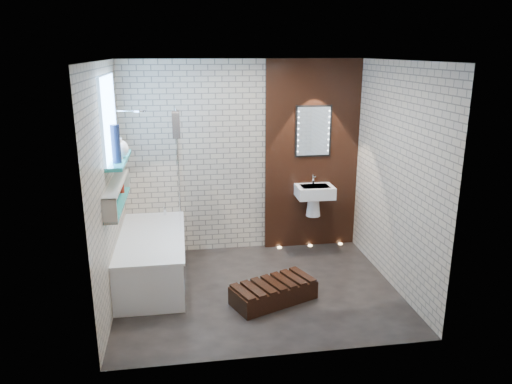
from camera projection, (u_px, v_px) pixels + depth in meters
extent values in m
plane|color=black|center=(258.00, 289.00, 5.73)|extent=(3.20, 3.20, 0.00)
cube|color=#BBAD95|center=(243.00, 158.00, 6.60)|extent=(3.20, 0.04, 2.60)
cube|color=#BBAD95|center=(282.00, 222.00, 4.14)|extent=(3.20, 0.04, 2.60)
cube|color=#BBAD95|center=(108.00, 189.00, 5.14)|extent=(0.04, 2.60, 2.60)
cube|color=#BBAD95|center=(396.00, 177.00, 5.60)|extent=(0.04, 2.60, 2.60)
plane|color=white|center=(258.00, 60.00, 5.01)|extent=(3.20, 3.20, 0.00)
cube|color=black|center=(312.00, 156.00, 6.71)|extent=(1.30, 0.06, 2.60)
cube|color=#7FADE0|center=(108.00, 118.00, 5.27)|extent=(0.03, 1.00, 0.90)
cube|color=teal|center=(119.00, 160.00, 5.42)|extent=(0.18, 1.00, 0.04)
cube|color=teal|center=(118.00, 204.00, 5.35)|extent=(0.14, 1.30, 0.03)
cube|color=#B2A899|center=(117.00, 183.00, 5.28)|extent=(0.14, 1.30, 0.03)
cube|color=#B2A899|center=(110.00, 212.00, 4.71)|extent=(0.14, 0.03, 0.26)
cube|color=#B2A899|center=(124.00, 179.00, 5.92)|extent=(0.14, 0.03, 0.26)
cube|color=white|center=(152.00, 259.00, 5.90)|extent=(0.75, 1.70, 0.55)
cube|color=white|center=(151.00, 236.00, 5.82)|extent=(0.79, 1.74, 0.03)
cylinder|color=silver|center=(165.00, 211.00, 6.52)|extent=(0.04, 0.04, 0.12)
cube|color=white|center=(178.00, 169.00, 6.09)|extent=(0.01, 0.78, 1.40)
cube|color=black|center=(176.00, 125.00, 5.80)|extent=(0.09, 0.23, 0.30)
cylinder|color=silver|center=(140.00, 111.00, 5.89)|extent=(0.18, 0.18, 0.02)
cube|color=white|center=(315.00, 192.00, 6.64)|extent=(0.50, 0.36, 0.16)
cone|color=white|center=(313.00, 206.00, 6.75)|extent=(0.20, 0.20, 0.28)
cylinder|color=silver|center=(313.00, 179.00, 6.69)|extent=(0.03, 0.03, 0.14)
cube|color=black|center=(313.00, 131.00, 6.58)|extent=(0.50, 0.02, 0.70)
cube|color=silver|center=(314.00, 131.00, 6.57)|extent=(0.45, 0.01, 0.65)
cube|color=black|center=(274.00, 293.00, 5.44)|extent=(1.02, 0.74, 0.21)
cylinder|color=#963E17|center=(113.00, 208.00, 4.97)|extent=(0.06, 0.06, 0.11)
cylinder|color=maroon|center=(121.00, 186.00, 5.69)|extent=(0.06, 0.06, 0.16)
cylinder|color=#16203E|center=(116.00, 144.00, 5.14)|extent=(0.10, 0.10, 0.41)
cylinder|color=white|center=(119.00, 148.00, 5.36)|extent=(0.08, 0.08, 0.23)
sphere|color=white|center=(119.00, 149.00, 5.39)|extent=(0.21, 0.21, 0.21)
cylinder|color=#FFD899|center=(279.00, 247.00, 6.94)|extent=(0.06, 0.06, 0.01)
cylinder|color=#FFD899|center=(310.00, 245.00, 7.01)|extent=(0.06, 0.06, 0.01)
cylinder|color=#FFD899|center=(340.00, 244.00, 7.07)|extent=(0.06, 0.06, 0.01)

